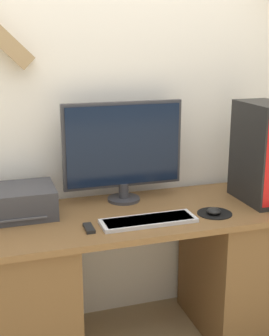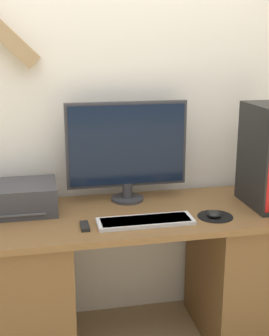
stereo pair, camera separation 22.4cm
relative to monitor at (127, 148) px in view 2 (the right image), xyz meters
The scene contains 8 objects.
wall_back 0.39m from the monitor, 81.33° to the left, with size 6.40×0.13×2.84m.
desk 0.67m from the monitor, 83.42° to the right, with size 1.62×0.62×0.74m.
monitor is the anchor object (origin of this frame).
keyboard 0.44m from the monitor, 86.07° to the right, with size 0.45×0.14×0.02m.
mousepad 0.57m from the monitor, 41.59° to the right, with size 0.17×0.17×0.00m.
mouse 0.56m from the monitor, 43.29° to the right, with size 0.07×0.07×0.03m.
printer 0.61m from the monitor, behind, with size 0.38×0.29×0.14m.
remote_control 0.51m from the monitor, 127.86° to the right, with size 0.04×0.10×0.02m.
Camera 2 is at (-0.46, -1.81, 1.57)m, focal length 50.00 mm.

